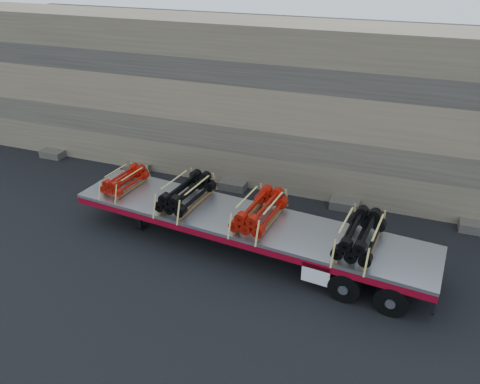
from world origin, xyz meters
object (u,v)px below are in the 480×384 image
object	(u,v)px
trailer	(245,234)
bundle_front	(125,180)
bundle_rear	(360,236)
bundle_midfront	(186,193)
bundle_midrear	(260,211)

from	to	relation	value
trailer	bundle_front	world-z (taller)	bundle_front
trailer	bundle_front	size ratio (longest dim) A/B	6.96
bundle_rear	bundle_midfront	bearing A→B (deg)	-180.00
bundle_midfront	trailer	bearing A→B (deg)	-0.00
trailer	bundle_front	distance (m)	5.28
bundle_midfront	bundle_rear	bearing A→B (deg)	0.00
bundle_midfront	bundle_rear	world-z (taller)	bundle_rear
bundle_rear	bundle_front	bearing A→B (deg)	180.00
bundle_front	bundle_rear	bearing A→B (deg)	0.00
bundle_front	bundle_midrear	distance (m)	5.74
bundle_midfront	bundle_rear	xyz separation A→B (m)	(6.34, -0.60, 0.00)
trailer	bundle_rear	distance (m)	4.13
bundle_front	bundle_midrear	size ratio (longest dim) A/B	0.79
trailer	bundle_front	bearing A→B (deg)	180.00
bundle_front	bundle_midfront	xyz separation A→B (m)	(2.79, -0.27, 0.09)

